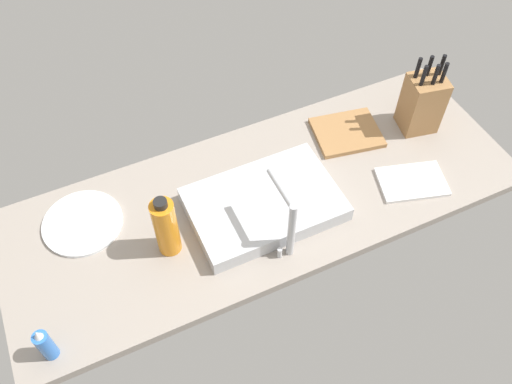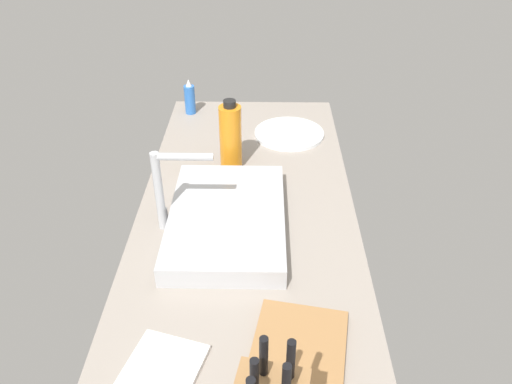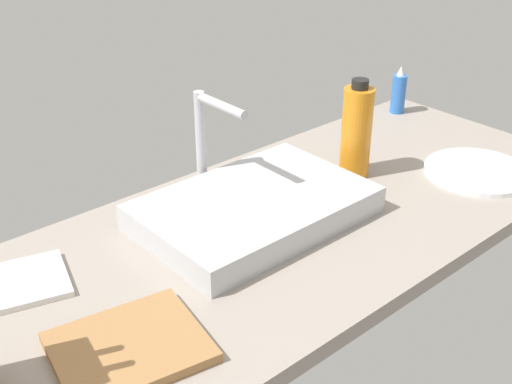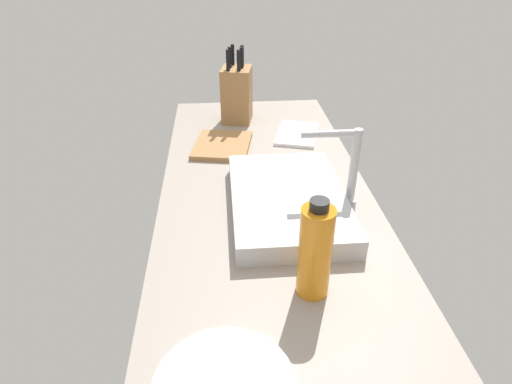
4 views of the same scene
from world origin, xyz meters
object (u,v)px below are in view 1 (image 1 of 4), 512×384
soap_bottle (45,345)px  dish_towel (412,182)px  sink_basin (264,204)px  water_bottle (166,227)px  cutting_board (347,133)px  knife_block (422,103)px  faucet (288,220)px  dinner_plate (83,223)px

soap_bottle → dish_towel: (-124.14, -8.17, -5.60)cm
sink_basin → water_bottle: 33.77cm
cutting_board → knife_block: bearing=165.2°
dish_towel → water_bottle: bearing=-7.2°
water_bottle → faucet: bearing=155.2°
sink_basin → soap_bottle: size_ratio=3.38×
cutting_board → faucet: bearing=38.7°
knife_block → soap_bottle: knife_block is taller
faucet → dish_towel: 52.72cm
knife_block → cutting_board: knife_block is taller
sink_basin → knife_block: (-67.61, -11.14, 8.50)cm
faucet → water_bottle: (32.70, -15.13, -3.55)cm
water_bottle → dish_towel: 84.60cm
sink_basin → dinner_plate: sink_basin is taller
knife_block → cutting_board: (25.50, -6.72, -10.47)cm
soap_bottle → water_bottle: bearing=-155.4°
sink_basin → cutting_board: bearing=-157.0°
faucet → knife_block: size_ratio=0.81×
cutting_board → dish_towel: (-8.45, 29.09, -0.30)cm
faucet → knife_block: 72.89cm
knife_block → cutting_board: bearing=-3.8°
water_bottle → dinner_plate: (22.74, -20.12, -10.62)cm
sink_basin → dish_towel: (-50.56, 11.24, -2.27)cm
knife_block → water_bottle: 101.02cm
knife_block → dish_towel: (17.05, 22.37, -10.77)cm
faucet → water_bottle: size_ratio=1.01×
dinner_plate → dish_towel: size_ratio=1.14×
faucet → knife_block: (-67.62, -26.99, -3.40)cm
faucet → dish_towel: bearing=-174.8°
sink_basin → cutting_board: size_ratio=2.06×
sink_basin → water_bottle: (32.71, 0.72, 8.35)cm
faucet → water_bottle: 36.21cm
dish_towel → soap_bottle: bearing=3.8°
dinner_plate → cutting_board: bearing=179.1°
sink_basin → dinner_plate: 58.78cm
knife_block → soap_bottle: bearing=23.2°
dinner_plate → dish_towel: (-106.01, 30.63, 0.00)cm
water_bottle → sink_basin: bearing=-178.7°
sink_basin → water_bottle: size_ratio=2.01×
knife_block → water_bottle: size_ratio=1.25×
knife_block → dinner_plate: bearing=7.1°
soap_bottle → dinner_plate: bearing=-115.1°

